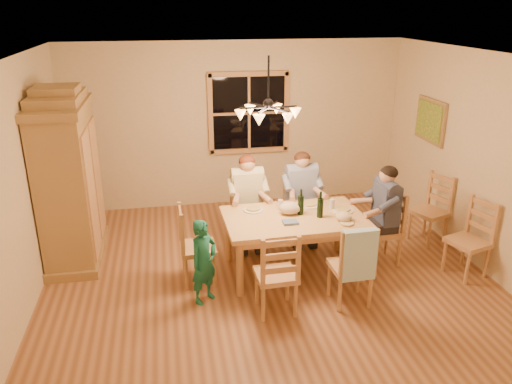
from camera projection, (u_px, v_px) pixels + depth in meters
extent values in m
plane|color=brown|center=(267.00, 272.00, 6.39)|extent=(5.50, 5.50, 0.00)
cube|color=white|center=(269.00, 55.00, 5.43)|extent=(5.50, 5.00, 0.02)
cube|color=beige|center=(237.00, 125.00, 8.21)|extent=(5.50, 0.02, 2.70)
cube|color=beige|center=(21.00, 187.00, 5.44)|extent=(0.02, 5.00, 2.70)
cube|color=beige|center=(478.00, 160.00, 6.38)|extent=(0.02, 5.00, 2.70)
cube|color=black|center=(249.00, 113.00, 8.15)|extent=(1.20, 0.03, 1.20)
cube|color=tan|center=(249.00, 113.00, 8.13)|extent=(1.30, 0.06, 1.30)
cube|color=olive|center=(431.00, 121.00, 7.39)|extent=(0.04, 0.78, 0.64)
cube|color=#1E6B2D|center=(429.00, 121.00, 7.38)|extent=(0.02, 0.68, 0.54)
cylinder|color=black|center=(268.00, 80.00, 5.52)|extent=(0.02, 0.02, 0.53)
sphere|color=black|center=(268.00, 104.00, 5.62)|extent=(0.12, 0.12, 0.12)
cylinder|color=black|center=(282.00, 107.00, 5.66)|extent=(0.34, 0.02, 0.02)
cone|color=#FFB259|center=(295.00, 113.00, 5.72)|extent=(0.13, 0.13, 0.12)
cylinder|color=black|center=(273.00, 105.00, 5.77)|extent=(0.19, 0.31, 0.02)
cone|color=#FFB259|center=(277.00, 109.00, 5.94)|extent=(0.13, 0.13, 0.12)
cylinder|color=black|center=(259.00, 105.00, 5.75)|extent=(0.19, 0.31, 0.02)
cone|color=#FFB259|center=(250.00, 110.00, 5.89)|extent=(0.13, 0.13, 0.12)
cylinder|color=black|center=(254.00, 108.00, 5.60)|extent=(0.34, 0.02, 0.02)
cone|color=#FFB259|center=(240.00, 115.00, 5.61)|extent=(0.13, 0.13, 0.12)
cylinder|color=black|center=(264.00, 110.00, 5.49)|extent=(0.19, 0.31, 0.02)
cone|color=#FFB259|center=(259.00, 120.00, 5.38)|extent=(0.13, 0.13, 0.12)
cylinder|color=black|center=(278.00, 109.00, 5.52)|extent=(0.19, 0.31, 0.02)
cone|color=#FFB259|center=(288.00, 119.00, 5.43)|extent=(0.13, 0.13, 0.12)
cube|color=olive|center=(69.00, 187.00, 6.45)|extent=(0.60, 1.30, 2.00)
cube|color=olive|center=(58.00, 107.00, 6.07)|extent=(0.66, 1.40, 0.10)
cube|color=olive|center=(57.00, 99.00, 6.04)|extent=(0.58, 1.00, 0.12)
cube|color=olive|center=(56.00, 90.00, 6.00)|extent=(0.52, 0.55, 0.10)
cube|color=tan|center=(91.00, 195.00, 6.20)|extent=(0.03, 0.55, 1.60)
cube|color=tan|center=(97.00, 178.00, 6.80)|extent=(0.03, 0.55, 1.60)
cube|color=olive|center=(79.00, 252.00, 6.78)|extent=(0.66, 1.40, 0.12)
cube|color=tan|center=(294.00, 219.00, 6.18)|extent=(1.76, 1.10, 0.06)
cube|color=tan|center=(294.00, 225.00, 6.21)|extent=(1.60, 0.94, 0.10)
cylinder|color=tan|center=(240.00, 269.00, 5.78)|extent=(0.09, 0.09, 0.70)
cylinder|color=tan|center=(364.00, 256.00, 6.07)|extent=(0.09, 0.09, 0.70)
cylinder|color=tan|center=(228.00, 237.00, 6.56)|extent=(0.09, 0.09, 0.70)
cylinder|color=tan|center=(338.00, 227.00, 6.86)|extent=(0.09, 0.09, 0.70)
cube|color=tan|center=(248.00, 216.00, 6.95)|extent=(0.45, 0.43, 0.06)
cube|color=tan|center=(247.00, 198.00, 6.85)|extent=(0.38, 0.06, 0.54)
cube|color=tan|center=(301.00, 212.00, 7.09)|extent=(0.45, 0.43, 0.06)
cube|color=tan|center=(301.00, 194.00, 7.00)|extent=(0.38, 0.06, 0.54)
cube|color=tan|center=(276.00, 275.00, 5.45)|extent=(0.45, 0.43, 0.06)
cube|color=tan|center=(276.00, 253.00, 5.35)|extent=(0.38, 0.06, 0.54)
cube|color=tan|center=(351.00, 267.00, 5.62)|extent=(0.45, 0.43, 0.06)
cube|color=tan|center=(352.00, 245.00, 5.52)|extent=(0.38, 0.06, 0.54)
cube|color=tan|center=(198.00, 248.00, 6.05)|extent=(0.43, 0.45, 0.06)
cube|color=tan|center=(197.00, 228.00, 5.95)|extent=(0.06, 0.38, 0.54)
cube|color=tan|center=(382.00, 231.00, 6.51)|extent=(0.43, 0.45, 0.06)
cube|color=tan|center=(384.00, 212.00, 6.42)|extent=(0.06, 0.38, 0.54)
cube|color=beige|center=(247.00, 190.00, 6.81)|extent=(0.40, 0.23, 0.52)
cube|color=#262328|center=(248.00, 211.00, 6.92)|extent=(0.39, 0.43, 0.14)
sphere|color=tan|center=(247.00, 164.00, 6.67)|extent=(0.21, 0.21, 0.21)
ellipsoid|color=#592614|center=(247.00, 162.00, 6.66)|extent=(0.22, 0.22, 0.17)
cube|color=#38549A|center=(302.00, 186.00, 6.96)|extent=(0.40, 0.23, 0.52)
cube|color=#262328|center=(301.00, 207.00, 7.07)|extent=(0.39, 0.43, 0.14)
sphere|color=tan|center=(302.00, 160.00, 6.82)|extent=(0.21, 0.21, 0.21)
ellipsoid|color=#381E11|center=(302.00, 158.00, 6.81)|extent=(0.22, 0.22, 0.17)
cube|color=#3D4562|center=(385.00, 203.00, 6.37)|extent=(0.23, 0.40, 0.52)
cube|color=#262328|center=(383.00, 225.00, 6.48)|extent=(0.43, 0.39, 0.14)
sphere|color=tan|center=(388.00, 175.00, 6.24)|extent=(0.21, 0.21, 0.21)
ellipsoid|color=black|center=(388.00, 173.00, 6.23)|extent=(0.22, 0.22, 0.17)
cube|color=#ACDBE9|center=(359.00, 255.00, 5.35)|extent=(0.38, 0.11, 0.58)
cylinder|color=black|center=(301.00, 202.00, 6.18)|extent=(0.08, 0.08, 0.33)
cylinder|color=black|center=(320.00, 205.00, 6.10)|extent=(0.08, 0.08, 0.33)
cylinder|color=white|center=(253.00, 210.00, 6.34)|extent=(0.26, 0.26, 0.02)
cylinder|color=white|center=(310.00, 205.00, 6.49)|extent=(0.26, 0.26, 0.02)
cylinder|color=white|center=(343.00, 210.00, 6.32)|extent=(0.26, 0.26, 0.02)
cylinder|color=silver|center=(280.00, 205.00, 6.34)|extent=(0.06, 0.06, 0.14)
cylinder|color=silver|center=(332.00, 205.00, 6.35)|extent=(0.06, 0.06, 0.14)
ellipsoid|color=beige|center=(344.00, 216.00, 6.03)|extent=(0.20, 0.20, 0.11)
cube|color=slate|center=(290.00, 222.00, 5.97)|extent=(0.18, 0.14, 0.03)
ellipsoid|color=#C2AE8D|center=(290.00, 208.00, 6.23)|extent=(0.28, 0.22, 0.15)
imported|color=#176B55|center=(204.00, 262.00, 5.62)|extent=(0.44, 0.42, 1.01)
cube|color=tan|center=(468.00, 242.00, 6.19)|extent=(0.53, 0.54, 0.06)
cube|color=tan|center=(471.00, 222.00, 6.10)|extent=(0.16, 0.38, 0.54)
cube|color=tan|center=(429.00, 212.00, 7.08)|extent=(0.55, 0.56, 0.06)
cube|color=tan|center=(431.00, 195.00, 6.98)|extent=(0.19, 0.37, 0.54)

